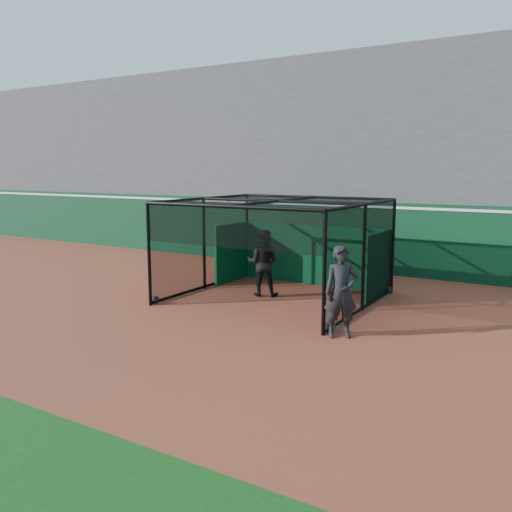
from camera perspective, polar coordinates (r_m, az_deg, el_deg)
The scene contains 6 objects.
ground at distance 13.23m, azimuth -6.91°, elevation -6.96°, with size 120.00×120.00×0.00m, color brown.
outfield_wall at distance 20.21m, azimuth 8.09°, elevation 2.35°, with size 50.00×0.50×2.50m.
grandstand at distance 23.60m, azimuth 11.97°, elevation 10.97°, with size 50.00×7.85×8.95m.
batting_cage at distance 15.22m, azimuth 2.25°, elevation 0.57°, with size 5.19×4.98×2.77m.
batter at distance 15.68m, azimuth 0.71°, elevation -0.72°, with size 0.94×0.73×1.93m, color black.
on_deck_player at distance 11.93m, azimuth 8.95°, elevation -3.78°, with size 0.88×0.82×2.03m.
Camera 1 is at (7.91, -9.95, 3.66)m, focal length 38.00 mm.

